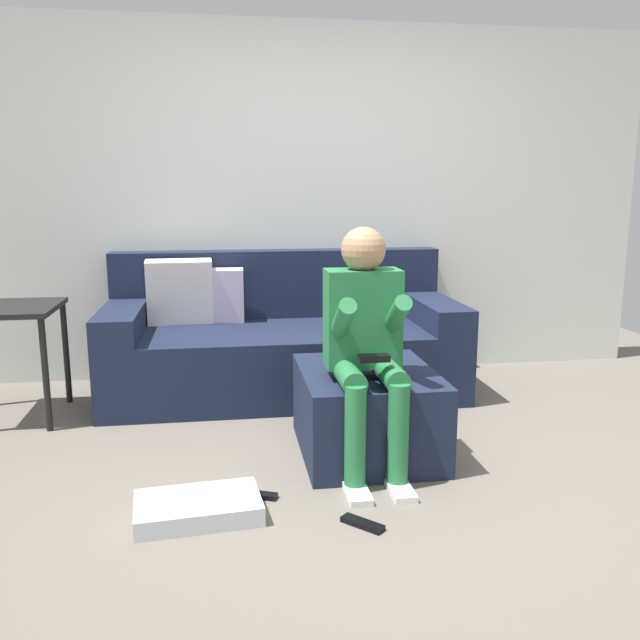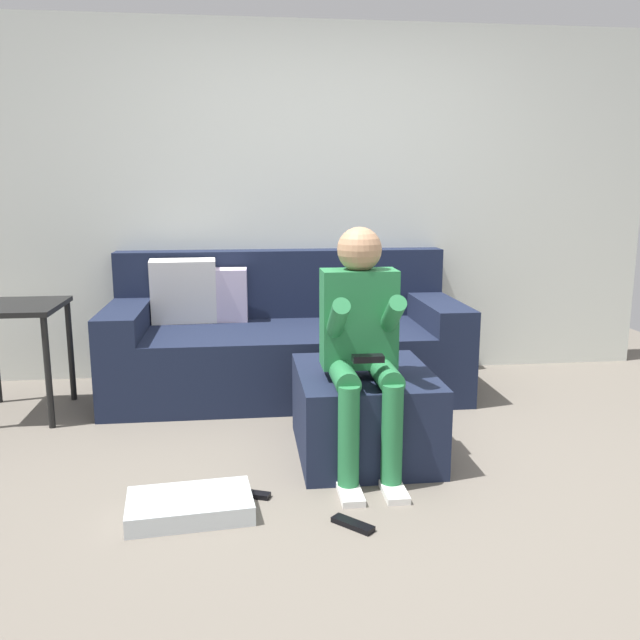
% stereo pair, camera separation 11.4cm
% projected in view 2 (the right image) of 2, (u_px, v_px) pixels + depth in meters
% --- Properties ---
extents(ground_plane, '(6.25, 6.25, 0.00)m').
position_uv_depth(ground_plane, '(374.00, 488.00, 3.00)').
color(ground_plane, '#6B6359').
extents(wall_back, '(4.80, 0.10, 2.44)m').
position_uv_depth(wall_back, '(321.00, 203.00, 4.72)').
color(wall_back, silver).
rests_on(wall_back, ground_plane).
extents(couch_sectional, '(2.26, 0.97, 0.90)m').
position_uv_depth(couch_sectional, '(282.00, 343.00, 4.40)').
color(couch_sectional, '#192138').
rests_on(couch_sectional, ground_plane).
extents(ottoman, '(0.67, 0.79, 0.43)m').
position_uv_depth(ottoman, '(364.00, 412.00, 3.36)').
color(ottoman, '#192138').
rests_on(ottoman, ground_plane).
extents(person_seated, '(0.36, 0.61, 1.15)m').
position_uv_depth(person_seated, '(362.00, 334.00, 3.09)').
color(person_seated, '#26723F').
rests_on(person_seated, ground_plane).
extents(storage_bin, '(0.54, 0.36, 0.08)m').
position_uv_depth(storage_bin, '(190.00, 506.00, 2.75)').
color(storage_bin, silver).
rests_on(storage_bin, ground_plane).
extents(side_table, '(0.51, 0.57, 0.67)m').
position_uv_depth(side_table, '(16.00, 322.00, 3.86)').
color(side_table, black).
rests_on(side_table, ground_plane).
extents(remote_near_ottoman, '(0.17, 0.17, 0.02)m').
position_uv_depth(remote_near_ottoman, '(353.00, 524.00, 2.65)').
color(remote_near_ottoman, black).
rests_on(remote_near_ottoman, ground_plane).
extents(remote_by_storage_bin, '(0.15, 0.10, 0.02)m').
position_uv_depth(remote_by_storage_bin, '(254.00, 494.00, 2.91)').
color(remote_by_storage_bin, black).
rests_on(remote_by_storage_bin, ground_plane).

